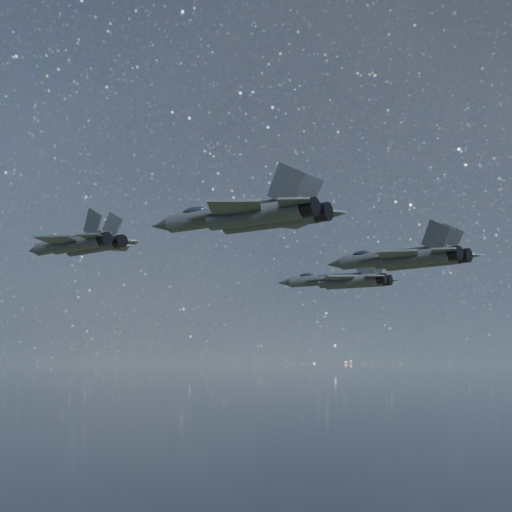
% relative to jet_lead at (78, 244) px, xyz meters
% --- Properties ---
extents(jet_lead, '(19.58, 13.05, 4.97)m').
position_rel_jet_lead_xyz_m(jet_lead, '(0.00, 0.00, 0.00)').
color(jet_lead, '#2E353A').
extents(jet_left, '(17.31, 11.94, 4.34)m').
position_rel_jet_lead_xyz_m(jet_left, '(29.32, 18.12, -3.83)').
color(jet_left, '#2E353A').
extents(jet_right, '(19.69, 13.45, 4.94)m').
position_rel_jet_lead_xyz_m(jet_right, '(29.88, -17.75, -2.10)').
color(jet_right, '#2E353A').
extents(jet_slot, '(16.58, 10.98, 4.23)m').
position_rel_jet_lead_xyz_m(jet_slot, '(41.18, -3.90, -4.51)').
color(jet_slot, '#2E353A').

